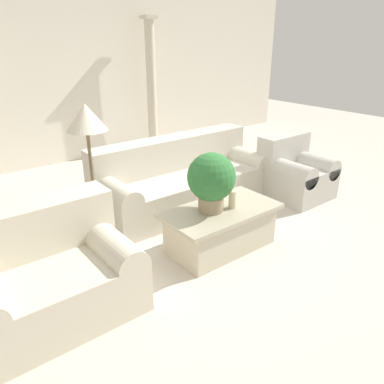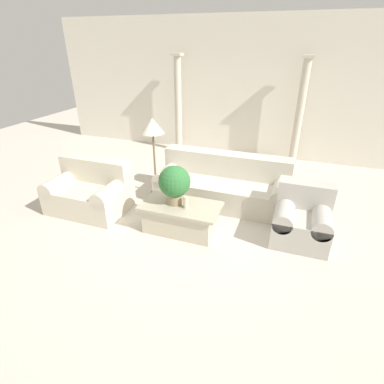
{
  "view_description": "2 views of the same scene",
  "coord_description": "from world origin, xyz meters",
  "px_view_note": "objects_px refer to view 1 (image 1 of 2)",
  "views": [
    {
      "loc": [
        -2.45,
        -2.94,
        2.06
      ],
      "look_at": [
        -0.16,
        -0.04,
        0.51
      ],
      "focal_mm": 35.0,
      "sensor_mm": 36.0,
      "label": 1
    },
    {
      "loc": [
        1.38,
        -4.07,
        2.66
      ],
      "look_at": [
        -0.07,
        -0.02,
        0.47
      ],
      "focal_mm": 28.0,
      "sensor_mm": 36.0,
      "label": 2
    }
  ],
  "objects_px": {
    "coffee_table": "(221,228)",
    "armchair": "(294,172)",
    "loveseat": "(47,273)",
    "floor_lamp": "(87,124)",
    "sofa_long": "(183,179)",
    "potted_plant": "(211,179)"
  },
  "relations": [
    {
      "from": "loveseat",
      "to": "floor_lamp",
      "type": "relative_size",
      "value": 0.88
    },
    {
      "from": "sofa_long",
      "to": "loveseat",
      "type": "distance_m",
      "value": 2.32
    },
    {
      "from": "loveseat",
      "to": "coffee_table",
      "type": "relative_size",
      "value": 1.07
    },
    {
      "from": "loveseat",
      "to": "armchair",
      "type": "height_order",
      "value": "loveseat"
    },
    {
      "from": "coffee_table",
      "to": "armchair",
      "type": "relative_size",
      "value": 1.46
    },
    {
      "from": "loveseat",
      "to": "armchair",
      "type": "xyz_separation_m",
      "value": [
        3.46,
        0.3,
        -0.0
      ]
    },
    {
      "from": "coffee_table",
      "to": "armchair",
      "type": "distance_m",
      "value": 1.79
    },
    {
      "from": "armchair",
      "to": "potted_plant",
      "type": "bearing_deg",
      "value": -168.39
    },
    {
      "from": "coffee_table",
      "to": "floor_lamp",
      "type": "bearing_deg",
      "value": 132.36
    },
    {
      "from": "loveseat",
      "to": "floor_lamp",
      "type": "xyz_separation_m",
      "value": [
        0.81,
        0.87,
        0.91
      ]
    },
    {
      "from": "sofa_long",
      "to": "floor_lamp",
      "type": "xyz_separation_m",
      "value": [
        -1.27,
        -0.14,
        0.92
      ]
    },
    {
      "from": "potted_plant",
      "to": "armchair",
      "type": "bearing_deg",
      "value": 11.61
    },
    {
      "from": "potted_plant",
      "to": "coffee_table",
      "type": "bearing_deg",
      "value": -19.86
    },
    {
      "from": "loveseat",
      "to": "coffee_table",
      "type": "height_order",
      "value": "loveseat"
    },
    {
      "from": "sofa_long",
      "to": "floor_lamp",
      "type": "relative_size",
      "value": 1.58
    },
    {
      "from": "loveseat",
      "to": "potted_plant",
      "type": "height_order",
      "value": "potted_plant"
    },
    {
      "from": "loveseat",
      "to": "armchair",
      "type": "relative_size",
      "value": 1.57
    },
    {
      "from": "floor_lamp",
      "to": "loveseat",
      "type": "bearing_deg",
      "value": -132.99
    },
    {
      "from": "coffee_table",
      "to": "floor_lamp",
      "type": "xyz_separation_m",
      "value": [
        -0.91,
        0.99,
        1.03
      ]
    },
    {
      "from": "sofa_long",
      "to": "coffee_table",
      "type": "relative_size",
      "value": 1.92
    },
    {
      "from": "floor_lamp",
      "to": "sofa_long",
      "type": "bearing_deg",
      "value": 6.23
    },
    {
      "from": "coffee_table",
      "to": "armchair",
      "type": "xyz_separation_m",
      "value": [
        1.74,
        0.42,
        0.12
      ]
    }
  ]
}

